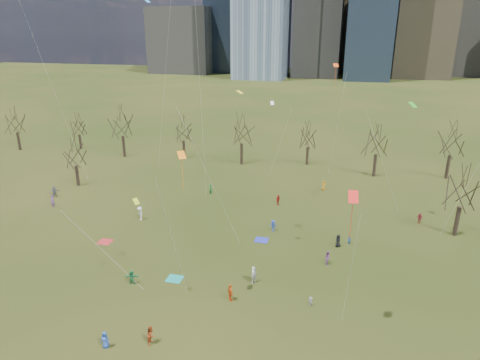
% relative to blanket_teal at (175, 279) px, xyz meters
% --- Properties ---
extents(ground, '(500.00, 500.00, 0.00)m').
position_rel_blanket_teal_xyz_m(ground, '(3.80, 0.00, -0.01)').
color(ground, black).
rests_on(ground, ground).
extents(bare_tree_row, '(113.04, 29.80, 9.50)m').
position_rel_blanket_teal_xyz_m(bare_tree_row, '(3.71, 37.23, 6.10)').
color(bare_tree_row, black).
rests_on(bare_tree_row, ground).
extents(blanket_teal, '(1.60, 1.50, 0.03)m').
position_rel_blanket_teal_xyz_m(blanket_teal, '(0.00, 0.00, 0.00)').
color(blanket_teal, teal).
rests_on(blanket_teal, ground).
extents(blanket_navy, '(1.60, 1.50, 0.03)m').
position_rel_blanket_teal_xyz_m(blanket_navy, '(6.85, 10.63, 0.00)').
color(blanket_navy, '#242EA8').
rests_on(blanket_navy, ground).
extents(blanket_crimson, '(1.60, 1.50, 0.03)m').
position_rel_blanket_teal_xyz_m(blanket_crimson, '(-11.27, 5.42, 0.00)').
color(blanket_crimson, '#B52429').
rests_on(blanket_crimson, ground).
extents(person_0, '(0.79, 0.58, 1.47)m').
position_rel_blanket_teal_xyz_m(person_0, '(-1.43, -10.68, 0.72)').
color(person_0, '#294FB2').
rests_on(person_0, ground).
extents(person_1, '(0.70, 0.79, 1.81)m').
position_rel_blanket_teal_xyz_m(person_1, '(8.01, 1.42, 0.89)').
color(person_1, white).
rests_on(person_1, ground).
extents(person_2, '(0.68, 0.84, 1.64)m').
position_rel_blanket_teal_xyz_m(person_2, '(1.92, -9.29, 0.80)').
color(person_2, '#9D3816').
rests_on(person_2, ground).
extents(person_3, '(0.67, 0.69, 0.95)m').
position_rel_blanket_teal_xyz_m(person_3, '(13.93, -1.00, 0.46)').
color(person_3, slate).
rests_on(person_3, ground).
extents(person_4, '(0.97, 1.05, 1.73)m').
position_rel_blanket_teal_xyz_m(person_4, '(6.55, -2.10, 0.85)').
color(person_4, orange).
rests_on(person_4, ground).
extents(person_5, '(1.43, 0.81, 1.47)m').
position_rel_blanket_teal_xyz_m(person_5, '(-3.77, -1.88, 0.72)').
color(person_5, '#1C7F43').
rests_on(person_5, ground).
extents(person_6, '(0.87, 0.90, 1.56)m').
position_rel_blanket_teal_xyz_m(person_6, '(15.87, 11.25, 0.76)').
color(person_6, black).
rests_on(person_6, ground).
extents(person_7, '(0.44, 0.67, 1.82)m').
position_rel_blanket_teal_xyz_m(person_7, '(-24.30, 13.11, 0.90)').
color(person_7, '#8451A3').
rests_on(person_7, ground).
extents(person_8, '(0.61, 0.61, 1.00)m').
position_rel_blanket_teal_xyz_m(person_8, '(17.15, 12.20, 0.49)').
color(person_8, '#2A69B6').
rests_on(person_8, ground).
extents(person_9, '(1.36, 1.35, 1.88)m').
position_rel_blanket_teal_xyz_m(person_9, '(-10.09, 12.25, 0.93)').
color(person_9, silver).
rests_on(person_9, ground).
extents(person_10, '(0.86, 0.43, 1.42)m').
position_rel_blanket_teal_xyz_m(person_10, '(25.98, 20.64, 0.70)').
color(person_10, maroon).
rests_on(person_10, ground).
extents(person_11, '(1.40, 1.62, 1.77)m').
position_rel_blanket_teal_xyz_m(person_11, '(-26.56, 16.53, 0.87)').
color(person_11, '#5D5F62').
rests_on(person_11, ground).
extents(person_12, '(0.79, 0.92, 1.60)m').
position_rel_blanket_teal_xyz_m(person_12, '(12.86, 29.89, 0.79)').
color(person_12, orange).
rests_on(person_12, ground).
extents(person_13, '(0.70, 0.68, 1.62)m').
position_rel_blanket_teal_xyz_m(person_13, '(-3.94, 23.65, 0.79)').
color(person_13, '#197133').
rests_on(person_13, ground).
extents(person_14, '(0.77, 0.87, 1.52)m').
position_rel_blanket_teal_xyz_m(person_14, '(14.97, 6.99, 0.74)').
color(person_14, '#8C4C99').
rests_on(person_14, ground).
extents(person_15, '(1.03, 0.66, 1.52)m').
position_rel_blanket_teal_xyz_m(person_15, '(7.76, 13.40, 0.74)').
color(person_15, '#263FA5').
rests_on(person_15, ground).
extents(person_16, '(0.77, 0.99, 1.57)m').
position_rel_blanket_teal_xyz_m(person_16, '(6.88, 22.07, 0.77)').
color(person_16, '#B21E19').
rests_on(person_16, ground).
extents(kites_airborne, '(66.75, 44.60, 35.30)m').
position_rel_blanket_teal_xyz_m(kites_airborne, '(3.17, 10.51, 14.56)').
color(kites_airborne, orange).
rests_on(kites_airborne, ground).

